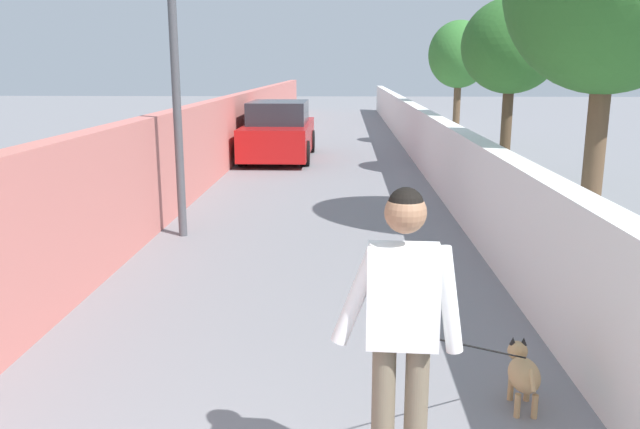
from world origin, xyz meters
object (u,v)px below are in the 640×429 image
tree_right_near (511,47)px  tree_right_distant (459,55)px  person_skateboarder (402,320)px  car_near (279,132)px  lamp_post (174,43)px  dog (523,372)px

tree_right_near → tree_right_distant: 6.00m
tree_right_distant → person_skateboarder: (-17.19, 3.18, -1.67)m
person_skateboarder → car_near: bearing=8.4°
tree_right_near → lamp_post: 7.97m
lamp_post → dog: bearing=-142.4°
tree_right_distant → dog: size_ratio=2.71×
dog → lamp_post: bearing=37.6°
dog → tree_right_near: bearing=-12.7°
tree_right_near → lamp_post: bearing=131.7°
person_skateboarder → lamp_post: bearing=24.6°
tree_right_near → car_near: 6.46m
tree_right_distant → dog: (-16.08, 2.19, -2.51)m
lamp_post → person_skateboarder: bearing=-155.4°
lamp_post → dog: (-4.77, -3.68, -2.49)m
person_skateboarder → car_near: person_skateboarder is taller
dog → car_near: bearing=13.3°
lamp_post → person_skateboarder: 6.67m
tree_right_distant → lamp_post: size_ratio=0.96×
dog → car_near: (13.01, 3.08, 0.44)m
lamp_post → car_near: (8.24, -0.60, -2.04)m
person_skateboarder → tree_right_distant: bearing=-10.5°
person_skateboarder → dog: person_skateboarder is taller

